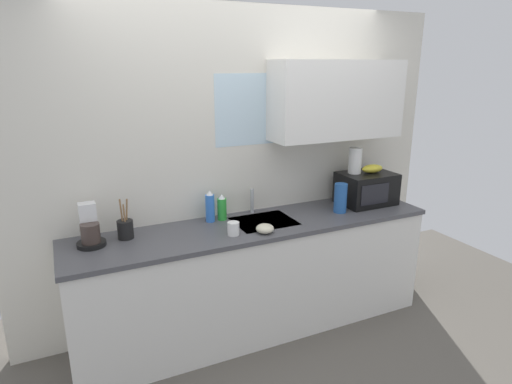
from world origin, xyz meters
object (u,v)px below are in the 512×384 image
Objects in this scene: microwave at (366,188)px; mug_white at (233,229)px; dish_soap_bottle_blue at (210,207)px; coffee_maker at (90,230)px; cereal_canister at (340,198)px; banana_bunch at (372,169)px; dish_soap_bottle_green at (222,208)px; paper_towel_roll at (355,160)px; utensil_crock at (125,229)px; small_bowl at (265,229)px.

microwave is 1.33m from mug_white.
dish_soap_bottle_blue is (-1.37, 0.14, -0.02)m from microwave.
cereal_canister is at bearing -4.74° from coffee_maker.
dish_soap_bottle_blue is at bearing 174.41° from banana_bunch.
banana_bunch reaches higher than dish_soap_bottle_blue.
microwave is 2.25m from coffee_maker.
dish_soap_bottle_green is 2.16× the size of mug_white.
paper_towel_roll is at bearing -0.22° from coffee_maker.
microwave is at bearing -27.38° from paper_towel_roll.
coffee_maker is at bearing 175.26° from cereal_canister.
banana_bunch is at bearing 7.91° from mug_white.
mug_white is (-0.04, -0.33, -0.05)m from dish_soap_bottle_green.
utensil_crock reaches higher than mug_white.
paper_towel_roll is at bearing 11.15° from mug_white.
dish_soap_bottle_blue reaches higher than cereal_canister.
dish_soap_bottle_blue is 1.06m from cereal_canister.
paper_towel_roll is 1.22m from dish_soap_bottle_green.
banana_bunch reaches higher than utensil_crock.
paper_towel_roll is at bearing -4.01° from dish_soap_bottle_blue.
dish_soap_bottle_green is 0.83× the size of dish_soap_bottle_blue.
cereal_canister is 1.85× the size of small_bowl.
banana_bunch is 0.97× the size of dish_soap_bottle_green.
utensil_crock is at bearing 174.23° from cereal_canister.
dish_soap_bottle_blue is at bearing 125.43° from small_bowl.
mug_white is (-1.37, -0.19, -0.26)m from banana_bunch.
mug_white reaches higher than small_bowl.
utensil_crock is (-1.92, 0.02, -0.31)m from paper_towel_roll.
small_bowl is (-1.00, -0.30, -0.35)m from paper_towel_roll.
small_bowl is (-1.10, -0.25, -0.10)m from microwave.
paper_towel_roll is 0.79× the size of coffee_maker.
utensil_crock is (-0.70, 0.26, 0.02)m from mug_white.
dish_soap_bottle_green is at bearing 175.58° from paper_towel_roll.
coffee_maker reaches higher than cereal_canister.
coffee_maker is at bearing -177.13° from utensil_crock.
dish_soap_bottle_green is at bearing 173.63° from microwave.
dish_soap_bottle_green is (-1.33, 0.14, -0.21)m from banana_bunch.
small_bowl is (0.92, -0.32, -0.04)m from utensil_crock.
small_bowl is (0.22, -0.06, -0.02)m from mug_white.
dish_soap_bottle_green is 0.75m from utensil_crock.
microwave is at bearing 16.17° from cereal_canister.
cereal_canister reaches higher than dish_soap_bottle_green.
microwave is 1.64× the size of coffee_maker.
utensil_crock is at bearing -174.53° from dish_soap_bottle_green.
microwave is 0.18m from banana_bunch.
microwave is at bearing -5.85° from dish_soap_bottle_blue.
coffee_maker is 1.17× the size of cereal_canister.
dish_soap_bottle_blue is 0.34m from mug_white.
banana_bunch is at bearing 1.77° from microwave.
paper_towel_roll reaches higher than dish_soap_bottle_blue.
banana_bunch is 0.71× the size of coffee_maker.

